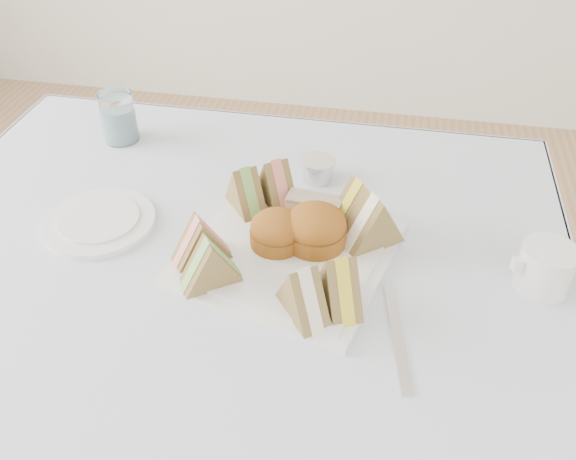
% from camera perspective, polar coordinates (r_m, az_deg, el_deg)
% --- Properties ---
extents(table, '(0.90, 0.90, 0.74)m').
position_cam_1_polar(table, '(1.14, -5.99, -19.36)').
color(table, brown).
rests_on(table, floor).
extents(tablecloth, '(1.02, 1.02, 0.01)m').
position_cam_1_polar(tablecloth, '(0.85, -7.64, -5.88)').
color(tablecloth, white).
rests_on(tablecloth, table).
extents(serving_plate, '(0.34, 0.34, 0.01)m').
position_cam_1_polar(serving_plate, '(0.89, 0.00, -2.22)').
color(serving_plate, silver).
rests_on(serving_plate, tablecloth).
extents(sandwich_fl_a, '(0.09, 0.08, 0.07)m').
position_cam_1_polar(sandwich_fl_a, '(0.85, -8.20, -0.83)').
color(sandwich_fl_a, olive).
rests_on(sandwich_fl_a, serving_plate).
extents(sandwich_fl_b, '(0.09, 0.08, 0.07)m').
position_cam_1_polar(sandwich_fl_b, '(0.82, -7.34, -2.93)').
color(sandwich_fl_b, olive).
rests_on(sandwich_fl_b, serving_plate).
extents(sandwich_fr_a, '(0.08, 0.10, 0.08)m').
position_cam_1_polar(sandwich_fr_a, '(0.78, 4.84, -4.73)').
color(sandwich_fr_a, olive).
rests_on(sandwich_fr_a, serving_plate).
extents(sandwich_fr_b, '(0.08, 0.09, 0.08)m').
position_cam_1_polar(sandwich_fr_b, '(0.77, 1.41, -5.70)').
color(sandwich_fr_b, olive).
rests_on(sandwich_fr_b, serving_plate).
extents(sandwich_bl_a, '(0.08, 0.09, 0.08)m').
position_cam_1_polar(sandwich_bl_a, '(0.95, -4.00, 3.93)').
color(sandwich_bl_a, olive).
rests_on(sandwich_bl_a, serving_plate).
extents(sandwich_bl_b, '(0.09, 0.09, 0.08)m').
position_cam_1_polar(sandwich_bl_b, '(0.96, -1.13, 4.61)').
color(sandwich_bl_b, olive).
rests_on(sandwich_bl_b, serving_plate).
extents(sandwich_br_a, '(0.10, 0.09, 0.08)m').
position_cam_1_polar(sandwich_br_a, '(0.88, 7.95, 0.95)').
color(sandwich_br_a, olive).
rests_on(sandwich_br_a, serving_plate).
extents(sandwich_br_b, '(0.09, 0.09, 0.08)m').
position_cam_1_polar(sandwich_br_b, '(0.92, 6.53, 2.63)').
color(sandwich_br_b, olive).
rests_on(sandwich_br_b, serving_plate).
extents(scone_left, '(0.09, 0.09, 0.05)m').
position_cam_1_polar(scone_left, '(0.88, -1.06, -0.06)').
color(scone_left, '#8C5614').
rests_on(scone_left, serving_plate).
extents(scone_right, '(0.10, 0.10, 0.06)m').
position_cam_1_polar(scone_right, '(0.88, 2.61, 0.21)').
color(scone_right, '#8C5614').
rests_on(scone_right, serving_plate).
extents(pastry_slice, '(0.09, 0.04, 0.04)m').
position_cam_1_polar(pastry_slice, '(0.93, 2.46, 2.04)').
color(pastry_slice, tan).
rests_on(pastry_slice, serving_plate).
extents(side_plate, '(0.18, 0.18, 0.01)m').
position_cam_1_polar(side_plate, '(0.99, -17.23, 0.73)').
color(side_plate, silver).
rests_on(side_plate, tablecloth).
extents(water_glass, '(0.07, 0.07, 0.09)m').
position_cam_1_polar(water_glass, '(1.19, -15.58, 10.14)').
color(water_glass, white).
rests_on(water_glass, tablecloth).
extents(tea_strainer, '(0.07, 0.07, 0.03)m').
position_cam_1_polar(tea_strainer, '(1.05, 2.83, 5.60)').
color(tea_strainer, silver).
rests_on(tea_strainer, tablecloth).
extents(knife, '(0.05, 0.18, 0.00)m').
position_cam_1_polar(knife, '(0.79, 10.19, -9.72)').
color(knife, silver).
rests_on(knife, tablecloth).
extents(fork, '(0.02, 0.19, 0.00)m').
position_cam_1_polar(fork, '(0.85, 5.41, -4.91)').
color(fork, silver).
rests_on(fork, tablecloth).
extents(creamer_jug, '(0.10, 0.10, 0.07)m').
position_cam_1_polar(creamer_jug, '(0.89, 22.95, -3.29)').
color(creamer_jug, silver).
rests_on(creamer_jug, tablecloth).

